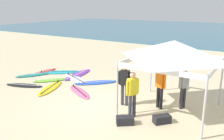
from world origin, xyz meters
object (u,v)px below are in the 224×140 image
object	(u,v)px
surfboard_blue	(96,82)
person_grey	(184,85)
surfboard_teal	(36,74)
person_black	(125,82)
gear_bag_by_pole	(125,120)
person_orange	(160,84)
person_yellow	(132,92)
surfboard_lime	(50,80)
surfboard_cyan	(59,72)
surfboard_black	(24,85)
surfboard_yellow	(50,88)
canopy_tent	(174,50)
surfboard_purple	(78,74)
surfboard_pink	(79,92)
surfboard_red	(44,72)
gear_bag_near_tent	(162,119)
surfboard_white	(76,79)

from	to	relation	value
surfboard_blue	person_grey	xyz separation A→B (m)	(4.77, -0.70, 0.95)
surfboard_teal	person_black	xyz separation A→B (m)	(6.56, -0.96, 0.95)
surfboard_blue	gear_bag_by_pole	bearing A→B (deg)	-41.30
person_orange	person_yellow	xyz separation A→B (m)	(-0.55, -1.28, 0.00)
surfboard_blue	person_grey	bearing A→B (deg)	-8.31
surfboard_lime	surfboard_cyan	xyz separation A→B (m)	(-0.75, 1.45, -0.00)
surfboard_teal	person_yellow	xyz separation A→B (m)	(7.33, -1.73, 0.95)
surfboard_black	surfboard_yellow	world-z (taller)	same
gear_bag_by_pole	surfboard_blue	bearing A→B (deg)	138.70
canopy_tent	surfboard_blue	xyz separation A→B (m)	(-4.44, 1.12, -2.35)
surfboard_teal	person_black	world-z (taller)	person_black
surfboard_lime	surfboard_black	world-z (taller)	same
surfboard_teal	surfboard_purple	xyz separation A→B (m)	(2.09, 1.36, -0.00)
surfboard_teal	surfboard_blue	distance (m)	3.95
person_yellow	person_black	bearing A→B (deg)	134.66
surfboard_teal	surfboard_pink	xyz separation A→B (m)	(4.04, -0.83, 0.00)
person_yellow	gear_bag_by_pole	world-z (taller)	person_yellow
person_grey	gear_bag_by_pole	xyz separation A→B (m)	(-1.26, -2.39, -0.85)
surfboard_teal	surfboard_yellow	xyz separation A→B (m)	(2.49, -1.19, 0.00)
surfboard_purple	surfboard_yellow	bearing A→B (deg)	-81.10
surfboard_lime	surfboard_blue	world-z (taller)	same
surfboard_cyan	person_grey	size ratio (longest dim) A/B	1.41
surfboard_black	surfboard_teal	bearing A→B (deg)	123.56
person_black	gear_bag_by_pole	distance (m)	1.84
surfboard_blue	surfboard_purple	world-z (taller)	same
surfboard_red	gear_bag_near_tent	world-z (taller)	gear_bag_near_tent
surfboard_teal	surfboard_white	xyz separation A→B (m)	(2.54, 0.65, -0.00)
person_black	gear_bag_by_pole	bearing A→B (deg)	-59.42
gear_bag_near_tent	surfboard_red	bearing A→B (deg)	164.92
person_black	surfboard_cyan	bearing A→B (deg)	160.17
surfboard_teal	gear_bag_by_pole	bearing A→B (deg)	-17.74
surfboard_lime	surfboard_teal	xyz separation A→B (m)	(-1.54, 0.33, -0.00)
person_grey	gear_bag_near_tent	xyz separation A→B (m)	(-0.22, -1.61, -0.85)
surfboard_black	person_black	xyz separation A→B (m)	(5.48, 0.67, 0.95)
surfboard_black	surfboard_red	bearing A→B (deg)	115.97
surfboard_blue	person_orange	world-z (taller)	person_orange
surfboard_blue	person_grey	size ratio (longest dim) A/B	1.21
person_grey	person_black	bearing A→B (deg)	-154.93
person_yellow	gear_bag_by_pole	size ratio (longest dim) A/B	2.85
surfboard_lime	surfboard_yellow	size ratio (longest dim) A/B	0.75
person_black	gear_bag_by_pole	world-z (taller)	person_black
surfboard_teal	gear_bag_by_pole	xyz separation A→B (m)	(7.40, -2.37, 0.10)
surfboard_black	person_grey	xyz separation A→B (m)	(7.58, 1.65, 0.95)
surfboard_lime	surfboard_teal	size ratio (longest dim) A/B	0.77
person_orange	surfboard_black	bearing A→B (deg)	-170.15
surfboard_black	gear_bag_near_tent	world-z (taller)	gear_bag_near_tent
surfboard_black	surfboard_yellow	distance (m)	1.47
person_orange	person_grey	xyz separation A→B (m)	(0.78, 0.47, 0.00)
surfboard_lime	gear_bag_by_pole	xyz separation A→B (m)	(5.86, -2.04, 0.10)
surfboard_teal	surfboard_white	bearing A→B (deg)	14.31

